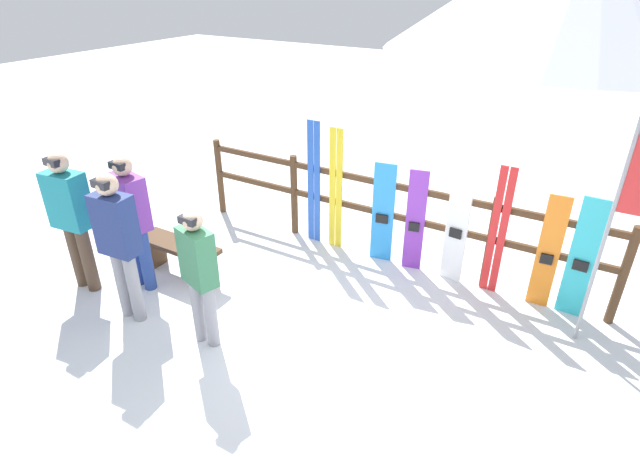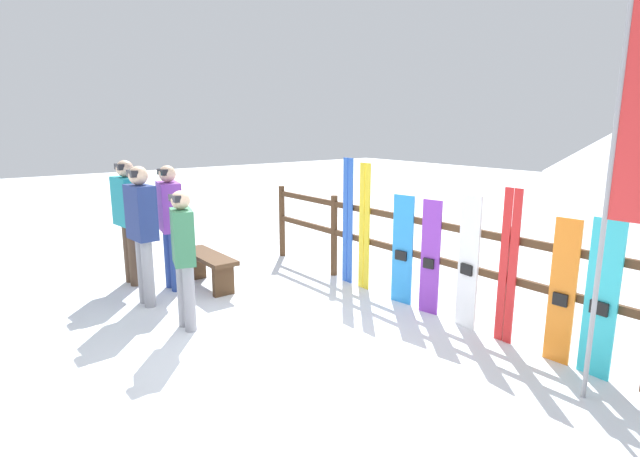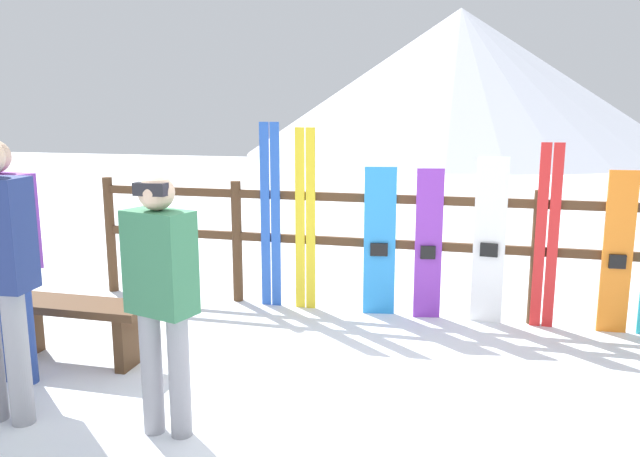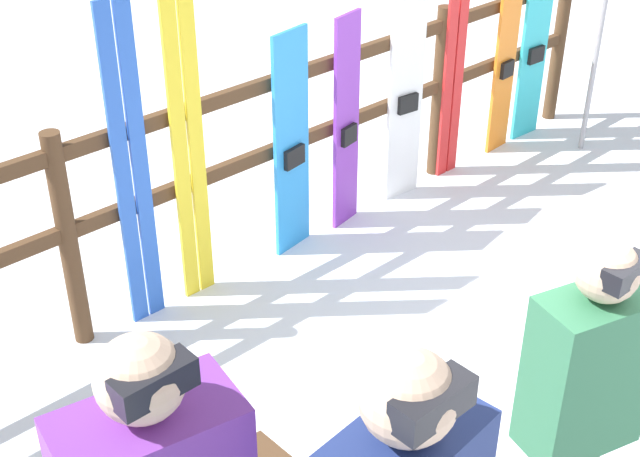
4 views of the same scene
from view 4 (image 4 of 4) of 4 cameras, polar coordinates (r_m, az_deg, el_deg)
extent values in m
plane|color=white|center=(4.53, 16.37, -11.74)|extent=(40.00, 40.00, 0.00)
cylinder|color=#4C331E|center=(4.66, -15.82, -0.87)|extent=(0.10, 0.10, 1.22)
cylinder|color=#4C331E|center=(5.33, -2.42, 4.64)|extent=(0.10, 0.10, 1.22)
cylinder|color=#4C331E|center=(6.25, 7.63, 8.57)|extent=(0.10, 0.10, 1.22)
cylinder|color=#4C331E|center=(7.34, 15.03, 11.26)|extent=(0.10, 0.10, 1.22)
cube|color=#4C331E|center=(5.30, -2.44, 5.22)|extent=(5.68, 0.05, 0.08)
cube|color=#4C331E|center=(5.12, -2.54, 9.51)|extent=(5.68, 0.05, 0.08)
sphere|color=#D8B293|center=(2.18, -11.50, -9.33)|extent=(0.23, 0.23, 0.23)
cube|color=black|center=(2.11, -10.57, -9.67)|extent=(0.20, 0.08, 0.08)
cube|color=#33724C|center=(3.12, 16.71, -8.77)|extent=(0.44, 0.32, 0.60)
sphere|color=#D8B293|center=(2.88, 17.91, -2.61)|extent=(0.21, 0.21, 0.21)
cube|color=black|center=(2.85, 19.03, -2.67)|extent=(0.18, 0.07, 0.07)
sphere|color=#D8B293|center=(2.03, 5.68, -10.69)|extent=(0.23, 0.23, 0.23)
cube|color=black|center=(1.98, 7.23, -11.03)|extent=(0.21, 0.08, 0.08)
cube|color=blue|center=(4.60, -12.52, 3.34)|extent=(0.09, 0.02, 1.80)
cube|color=blue|center=(4.64, -11.42, 3.77)|extent=(0.09, 0.02, 1.80)
cube|color=yellow|center=(4.77, -8.92, 4.47)|extent=(0.09, 0.02, 1.75)
cube|color=yellow|center=(4.82, -7.90, 4.86)|extent=(0.09, 0.02, 1.75)
cube|color=#288CE0|center=(5.26, -1.85, 5.37)|extent=(0.29, 0.07, 1.40)
cube|color=black|center=(5.27, -1.65, 4.60)|extent=(0.16, 0.05, 0.12)
cube|color=purple|center=(5.54, 1.69, 6.74)|extent=(0.25, 0.07, 1.39)
cube|color=black|center=(5.55, 1.87, 6.00)|extent=(0.14, 0.06, 0.12)
cube|color=white|center=(5.87, 5.50, 8.71)|extent=(0.28, 0.06, 1.51)
cube|color=black|center=(5.88, 5.66, 7.95)|extent=(0.16, 0.05, 0.12)
cube|color=red|center=(6.15, 8.27, 10.26)|extent=(0.09, 0.02, 1.64)
cube|color=red|center=(6.23, 8.90, 10.47)|extent=(0.09, 0.02, 1.64)
cube|color=orange|center=(6.67, 11.77, 10.57)|extent=(0.25, 0.04, 1.42)
cube|color=black|center=(6.68, 11.89, 9.94)|extent=(0.14, 0.04, 0.12)
cube|color=#2DBFCC|center=(6.93, 13.57, 11.37)|extent=(0.29, 0.04, 1.46)
cube|color=black|center=(6.94, 13.67, 10.74)|extent=(0.16, 0.04, 0.12)
camera|label=1|loc=(5.75, 73.24, 16.84)|focal=28.00mm
camera|label=2|loc=(7.38, 56.37, 12.40)|focal=28.00mm
camera|label=3|loc=(4.55, 70.25, -4.07)|focal=35.00mm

